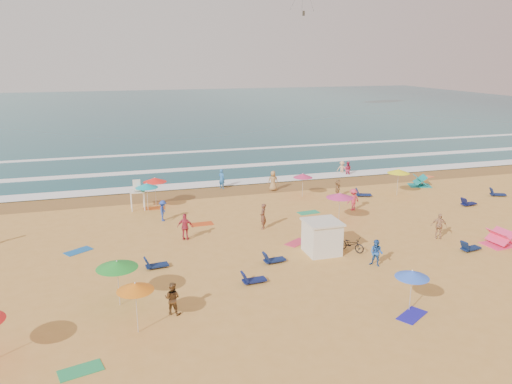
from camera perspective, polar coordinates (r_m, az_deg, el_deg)
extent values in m
plane|color=gold|center=(34.66, 0.44, -5.10)|extent=(220.00, 220.00, 0.00)
cube|color=#0C4756|center=(116.06, -12.00, 9.04)|extent=(220.00, 140.00, 0.18)
plane|color=olive|center=(46.19, -4.12, 0.12)|extent=(220.00, 220.00, 0.00)
cube|color=white|center=(48.53, -4.77, 0.97)|extent=(200.00, 2.20, 0.05)
cube|color=white|center=(55.21, -6.29, 2.69)|extent=(200.00, 1.60, 0.05)
cube|color=white|center=(64.88, -7.92, 4.54)|extent=(200.00, 1.20, 0.05)
cube|color=silver|center=(31.84, 7.54, -5.22)|extent=(2.00, 2.00, 2.00)
cube|color=silver|center=(31.48, 7.61, -3.41)|extent=(2.20, 2.20, 0.12)
imported|color=black|center=(32.56, 10.80, -5.87)|extent=(1.60, 1.83, 0.96)
cone|color=#FF211A|center=(41.62, -11.50, 1.37)|extent=(1.91, 1.91, 0.35)
cone|color=#16A4B7|center=(40.62, -12.39, 0.73)|extent=(1.80, 1.80, 0.35)
cone|color=#D42F67|center=(43.99, 5.38, 1.89)|extent=(1.70, 1.70, 0.35)
cone|color=#DA3081|center=(37.42, 9.57, -0.38)|extent=(2.02, 2.02, 0.35)
cone|color=orange|center=(23.03, -13.65, -10.48)|extent=(1.66, 1.66, 0.35)
cone|color=blue|center=(25.51, 17.43, -8.93)|extent=(1.65, 1.65, 0.35)
cone|color=yellow|center=(45.84, 15.98, 2.31)|extent=(1.96, 1.96, 0.35)
cone|color=green|center=(25.68, -15.61, -7.98)|extent=(2.06, 2.06, 0.35)
cube|color=#0F194F|center=(27.86, -0.19, -10.04)|extent=(1.33, 0.65, 0.34)
cube|color=#0F1F4D|center=(30.25, -11.24, -8.22)|extent=(1.36, 0.71, 0.34)
cube|color=#0F1D4C|center=(30.43, 2.15, -7.77)|extent=(1.35, 0.69, 0.34)
cube|color=#0E1E49|center=(35.00, 23.34, -5.92)|extent=(1.37, 0.75, 0.34)
cube|color=#0E1346|center=(45.20, 23.15, -1.24)|extent=(1.37, 0.74, 0.34)
cube|color=#0E1C4A|center=(49.32, 25.93, -0.24)|extent=(1.42, 1.01, 0.34)
cube|color=#101E50|center=(45.27, 12.22, -0.30)|extent=(1.41, 0.94, 0.34)
cube|color=#1B5EA9|center=(34.09, -19.63, -6.38)|extent=(1.90, 1.64, 0.03)
cube|color=#259555|center=(22.19, -19.41, -18.67)|extent=(1.86, 1.25, 0.03)
cube|color=#D04417|center=(37.32, -6.25, -3.66)|extent=(1.72, 0.90, 0.03)
cube|color=#DC3354|center=(33.64, 4.67, -5.78)|extent=(1.90, 1.64, 0.03)
cube|color=#B54C16|center=(41.75, -11.53, -1.81)|extent=(1.78, 1.02, 0.03)
cube|color=#211BAA|center=(25.87, 17.39, -13.30)|extent=(1.90, 1.61, 0.03)
cube|color=#279C6A|center=(39.98, 6.02, -2.35)|extent=(1.78, 1.03, 0.03)
cube|color=orange|center=(54.20, 18.86, 1.62)|extent=(1.89, 1.37, 0.03)
imported|color=#BE2F46|center=(34.11, -8.09, -3.96)|extent=(1.17, 0.80, 1.85)
imported|color=tan|center=(32.24, 6.49, -5.32)|extent=(1.52, 1.05, 1.57)
imported|color=#265DB5|center=(30.56, 13.59, -6.80)|extent=(0.99, 1.01, 1.64)
imported|color=tan|center=(53.48, 9.79, 2.65)|extent=(1.19, 1.07, 1.61)
imported|color=blue|center=(46.87, -3.93, 1.52)|extent=(0.76, 0.81, 1.87)
imported|color=#AA814E|center=(46.07, 1.96, 1.30)|extent=(1.04, 0.83, 1.86)
imported|color=#BD2F53|center=(52.99, 10.40, 2.55)|extent=(1.04, 0.98, 1.71)
imported|color=brown|center=(24.88, -9.53, -11.89)|extent=(1.00, 0.93, 1.63)
imported|color=#E33853|center=(40.98, 11.04, -0.84)|extent=(1.26, 0.90, 1.77)
imported|color=tan|center=(36.28, 20.17, -3.66)|extent=(1.11, 0.88, 1.77)
imported|color=#2543B0|center=(38.30, -10.57, -2.11)|extent=(0.83, 1.14, 1.59)
imported|color=#AE8150|center=(44.55, 9.31, 0.42)|extent=(1.07, 1.52, 1.58)
imported|color=brown|center=(35.91, 0.81, -2.79)|extent=(0.67, 0.80, 1.87)
cube|color=#3F3326|center=(102.05, 5.47, 19.67)|extent=(0.40, 0.30, 0.90)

